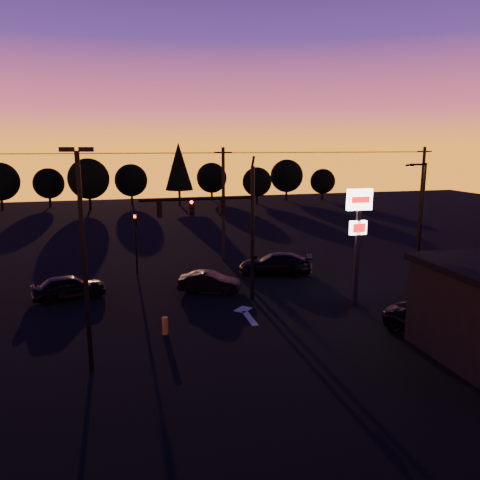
# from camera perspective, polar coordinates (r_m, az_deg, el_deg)

# --- Properties ---
(ground) EXTENTS (120.00, 120.00, 0.00)m
(ground) POSITION_cam_1_polar(r_m,az_deg,el_deg) (24.63, 0.71, -10.43)
(ground) COLOR black
(ground) RESTS_ON ground
(lane_arrow) EXTENTS (1.20, 3.10, 0.01)m
(lane_arrow) POSITION_cam_1_polar(r_m,az_deg,el_deg) (26.25, 0.80, -8.99)
(lane_arrow) COLOR beige
(lane_arrow) RESTS_ON ground
(traffic_signal_mast) EXTENTS (6.79, 0.52, 8.58)m
(traffic_signal_mast) POSITION_cam_1_polar(r_m,az_deg,el_deg) (27.02, -1.71, 2.45)
(traffic_signal_mast) COLOR black
(traffic_signal_mast) RESTS_ON ground
(secondary_signal) EXTENTS (0.30, 0.31, 4.35)m
(secondary_signal) POSITION_cam_1_polar(r_m,az_deg,el_deg) (34.11, -12.61, 0.57)
(secondary_signal) COLOR black
(secondary_signal) RESTS_ON ground
(parking_lot_light) EXTENTS (1.25, 0.30, 9.14)m
(parking_lot_light) POSITION_cam_1_polar(r_m,az_deg,el_deg) (19.47, -18.56, -0.79)
(parking_lot_light) COLOR black
(parking_lot_light) RESTS_ON ground
(pylon_sign) EXTENTS (1.50, 0.28, 6.80)m
(pylon_sign) POSITION_cam_1_polar(r_m,az_deg,el_deg) (27.24, 14.23, 2.12)
(pylon_sign) COLOR black
(pylon_sign) RESTS_ON ground
(streetlight) EXTENTS (1.55, 0.35, 8.00)m
(streetlight) POSITION_cam_1_polar(r_m,az_deg,el_deg) (34.33, 21.13, 2.77)
(streetlight) COLOR black
(streetlight) RESTS_ON ground
(utility_pole_1) EXTENTS (1.40, 0.26, 9.00)m
(utility_pole_1) POSITION_cam_1_polar(r_m,az_deg,el_deg) (37.19, -2.03, 4.44)
(utility_pole_1) COLOR black
(utility_pole_1) RESTS_ON ground
(utility_pole_2) EXTENTS (1.40, 0.26, 9.00)m
(utility_pole_2) POSITION_cam_1_polar(r_m,az_deg,el_deg) (44.69, 21.20, 4.88)
(utility_pole_2) COLOR black
(utility_pole_2) RESTS_ON ground
(power_wires) EXTENTS (36.00, 1.22, 0.07)m
(power_wires) POSITION_cam_1_polar(r_m,az_deg,el_deg) (36.90, -2.07, 10.58)
(power_wires) COLOR black
(power_wires) RESTS_ON ground
(bollard) EXTENTS (0.29, 0.29, 0.88)m
(bollard) POSITION_cam_1_polar(r_m,az_deg,el_deg) (23.75, -9.13, -10.29)
(bollard) COLOR #A36B1C
(bollard) RESTS_ON ground
(tree_0) EXTENTS (5.36, 5.36, 6.74)m
(tree_0) POSITION_cam_1_polar(r_m,az_deg,el_deg) (73.92, -27.26, 6.35)
(tree_0) COLOR black
(tree_0) RESTS_ON ground
(tree_1) EXTENTS (4.54, 4.54, 5.71)m
(tree_1) POSITION_cam_1_polar(r_m,az_deg,el_deg) (75.88, -22.29, 6.40)
(tree_1) COLOR black
(tree_1) RESTS_ON ground
(tree_2) EXTENTS (5.77, 5.78, 7.26)m
(tree_2) POSITION_cam_1_polar(r_m,az_deg,el_deg) (70.28, -17.98, 7.11)
(tree_2) COLOR black
(tree_2) RESTS_ON ground
(tree_3) EXTENTS (4.95, 4.95, 6.22)m
(tree_3) POSITION_cam_1_polar(r_m,az_deg,el_deg) (74.23, -13.14, 7.10)
(tree_3) COLOR black
(tree_3) RESTS_ON ground
(tree_4) EXTENTS (4.18, 4.18, 9.50)m
(tree_4) POSITION_cam_1_polar(r_m,az_deg,el_deg) (71.65, -7.47, 8.90)
(tree_4) COLOR black
(tree_4) RESTS_ON ground
(tree_5) EXTENTS (4.95, 4.95, 6.22)m
(tree_5) POSITION_cam_1_polar(r_m,az_deg,el_deg) (77.67, -3.48, 7.57)
(tree_5) COLOR black
(tree_5) RESTS_ON ground
(tree_6) EXTENTS (4.54, 4.54, 5.71)m
(tree_6) POSITION_cam_1_polar(r_m,az_deg,el_deg) (73.33, 2.09, 7.10)
(tree_6) COLOR black
(tree_6) RESTS_ON ground
(tree_7) EXTENTS (5.36, 5.36, 6.74)m
(tree_7) POSITION_cam_1_polar(r_m,az_deg,el_deg) (78.03, 5.71, 7.79)
(tree_7) COLOR black
(tree_7) RESTS_ON ground
(tree_8) EXTENTS (4.12, 4.12, 5.19)m
(tree_8) POSITION_cam_1_polar(r_m,az_deg,el_deg) (79.47, 10.05, 7.06)
(tree_8) COLOR black
(tree_8) RESTS_ON ground
(car_left) EXTENTS (4.56, 2.63, 1.46)m
(car_left) POSITION_cam_1_polar(r_m,az_deg,el_deg) (30.38, -20.11, -5.38)
(car_left) COLOR black
(car_left) RESTS_ON ground
(car_mid) EXTENTS (4.15, 2.68, 1.29)m
(car_mid) POSITION_cam_1_polar(r_m,az_deg,el_deg) (29.83, -3.75, -5.15)
(car_mid) COLOR black
(car_mid) RESTS_ON ground
(car_right) EXTENTS (5.66, 3.85, 1.52)m
(car_right) POSITION_cam_1_polar(r_m,az_deg,el_deg) (33.90, 4.33, -2.89)
(car_right) COLOR black
(car_right) RESTS_ON ground
(suv_parked) EXTENTS (4.84, 5.70, 1.45)m
(suv_parked) POSITION_cam_1_polar(r_m,az_deg,el_deg) (25.04, 23.23, -9.26)
(suv_parked) COLOR black
(suv_parked) RESTS_ON ground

